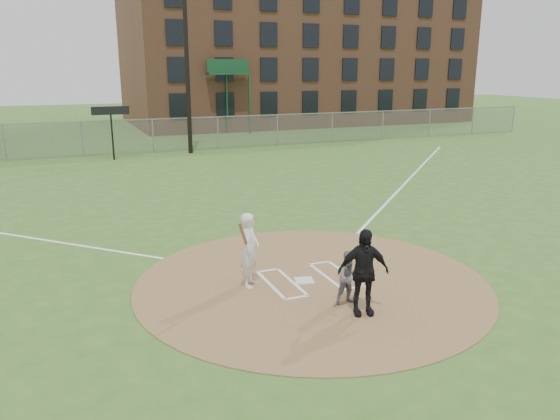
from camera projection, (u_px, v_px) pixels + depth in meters
name	position (u px, v px, depth m)	size (l,w,h in m)	color
ground	(312.00, 282.00, 13.08)	(140.00, 140.00, 0.00)	#386121
dirt_circle	(312.00, 282.00, 13.08)	(8.40, 8.40, 0.02)	olive
home_plate	(304.00, 281.00, 13.08)	(0.44, 0.44, 0.03)	silver
foul_line_first	(406.00, 182.00, 24.43)	(0.10, 24.00, 0.01)	white
catcher	(349.00, 278.00, 11.71)	(0.58, 0.45, 1.19)	slate
umpire	(363.00, 272.00, 11.15)	(1.07, 0.45, 1.83)	black
batters_boxes	(309.00, 279.00, 13.21)	(2.08, 1.88, 0.01)	white
batter_at_plate	(250.00, 250.00, 12.60)	(0.85, 1.05, 1.78)	silver
outfield_fence	(153.00, 136.00, 32.51)	(56.08, 0.08, 2.03)	slate
brick_warehouse	(293.00, 39.00, 51.01)	(30.00, 17.17, 15.00)	brown
light_pole	(186.00, 37.00, 30.93)	(1.20, 0.30, 12.22)	black
scoreboard_sign	(111.00, 116.00, 29.64)	(2.00, 0.10, 2.93)	black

